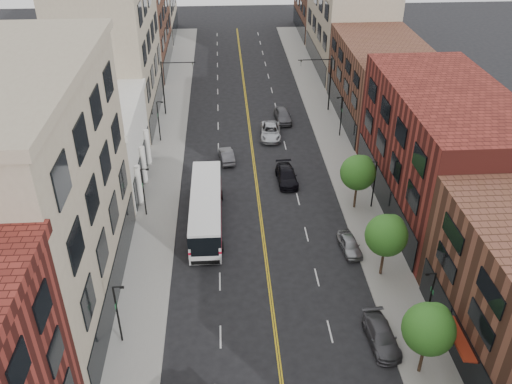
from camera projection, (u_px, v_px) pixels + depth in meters
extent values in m
cube|color=gray|center=(166.00, 160.00, 61.64)|extent=(4.00, 110.00, 0.15)
cube|color=gray|center=(339.00, 155.00, 62.72)|extent=(4.00, 110.00, 0.15)
cube|color=gray|center=(30.00, 201.00, 37.90)|extent=(10.00, 22.00, 18.00)
cube|color=silver|center=(91.00, 147.00, 55.79)|extent=(10.00, 14.00, 8.00)
cube|color=gray|center=(111.00, 49.00, 67.55)|extent=(10.00, 20.00, 18.00)
cube|color=brown|center=(133.00, 20.00, 85.29)|extent=(10.00, 20.00, 15.00)
cube|color=#591C17|center=(441.00, 152.00, 50.65)|extent=(10.00, 22.00, 12.00)
cube|color=brown|center=(381.00, 82.00, 68.98)|extent=(10.00, 20.00, 10.00)
cube|color=gray|center=(348.00, 23.00, 85.71)|extent=(10.00, 22.00, 14.00)
cube|color=brown|center=(326.00, 4.00, 103.45)|extent=(10.00, 18.00, 11.00)
cylinder|color=black|center=(422.00, 358.00, 35.72)|extent=(0.22, 0.22, 2.50)
sphere|color=#22601B|center=(429.00, 329.00, 34.32)|extent=(3.40, 3.40, 3.40)
sphere|color=#22601B|center=(435.00, 318.00, 34.42)|extent=(2.04, 2.04, 2.04)
cylinder|color=black|center=(382.00, 261.00, 44.19)|extent=(0.22, 0.22, 2.50)
sphere|color=#22601B|center=(386.00, 235.00, 42.80)|extent=(3.40, 3.40, 3.40)
sphere|color=#22601B|center=(392.00, 227.00, 42.89)|extent=(2.04, 2.04, 2.04)
cylinder|color=black|center=(355.00, 196.00, 52.67)|extent=(0.22, 0.22, 2.50)
sphere|color=#22601B|center=(358.00, 173.00, 51.27)|extent=(3.40, 3.40, 3.40)
sphere|color=#22601B|center=(363.00, 166.00, 51.37)|extent=(2.04, 2.04, 2.04)
cylinder|color=black|center=(118.00, 315.00, 37.34)|extent=(0.14, 0.14, 5.00)
cylinder|color=black|center=(118.00, 287.00, 36.04)|extent=(0.70, 0.10, 0.10)
cube|color=black|center=(122.00, 287.00, 36.08)|extent=(0.28, 0.14, 0.14)
cube|color=#19592D|center=(116.00, 305.00, 36.87)|extent=(0.04, 0.55, 0.35)
cylinder|color=black|center=(144.00, 192.00, 50.90)|extent=(0.14, 0.14, 5.00)
cylinder|color=black|center=(145.00, 169.00, 49.60)|extent=(0.70, 0.10, 0.10)
cube|color=black|center=(147.00, 169.00, 49.64)|extent=(0.28, 0.14, 0.14)
cube|color=#19592D|center=(143.00, 184.00, 50.43)|extent=(0.04, 0.55, 0.35)
cylinder|color=black|center=(159.00, 122.00, 64.46)|extent=(0.14, 0.14, 5.00)
cylinder|color=black|center=(160.00, 102.00, 63.15)|extent=(0.70, 0.10, 0.10)
cube|color=black|center=(162.00, 102.00, 63.19)|extent=(0.28, 0.14, 0.14)
cube|color=#19592D|center=(158.00, 115.00, 63.98)|extent=(0.04, 0.55, 0.35)
cylinder|color=black|center=(430.00, 300.00, 38.54)|extent=(0.14, 0.14, 5.00)
cylinder|color=black|center=(431.00, 274.00, 37.20)|extent=(0.70, 0.10, 0.10)
cube|color=black|center=(427.00, 274.00, 37.22)|extent=(0.28, 0.14, 0.14)
cube|color=#19592D|center=(432.00, 291.00, 38.07)|extent=(0.04, 0.55, 0.35)
cylinder|color=black|center=(374.00, 185.00, 52.10)|extent=(0.14, 0.14, 5.00)
cylinder|color=black|center=(373.00, 162.00, 50.76)|extent=(0.70, 0.10, 0.10)
cube|color=black|center=(371.00, 162.00, 50.77)|extent=(0.28, 0.14, 0.14)
cube|color=#19592D|center=(375.00, 177.00, 51.62)|extent=(0.04, 0.55, 0.35)
cylinder|color=black|center=(341.00, 117.00, 65.65)|extent=(0.14, 0.14, 5.00)
cylinder|color=black|center=(340.00, 97.00, 64.31)|extent=(0.70, 0.10, 0.10)
cube|color=black|center=(338.00, 98.00, 64.33)|extent=(0.28, 0.14, 0.14)
cube|color=#19592D|center=(342.00, 110.00, 65.18)|extent=(0.04, 0.55, 0.35)
cylinder|color=black|center=(163.00, 88.00, 70.65)|extent=(0.18, 0.18, 7.20)
cylinder|color=black|center=(178.00, 63.00, 68.98)|extent=(4.40, 0.12, 0.12)
imported|color=black|center=(193.00, 65.00, 69.29)|extent=(0.15, 0.18, 0.90)
cylinder|color=black|center=(330.00, 84.00, 71.85)|extent=(0.18, 0.18, 7.20)
cylinder|color=black|center=(315.00, 60.00, 69.93)|extent=(4.40, 0.12, 0.12)
imported|color=black|center=(301.00, 63.00, 70.05)|extent=(0.15, 0.18, 0.90)
cube|color=silver|center=(206.00, 208.00, 50.23)|extent=(2.80, 12.65, 3.05)
cube|color=black|center=(206.00, 202.00, 49.84)|extent=(2.84, 12.69, 1.11)
cube|color=#B00C23|center=(206.00, 211.00, 50.40)|extent=(2.84, 12.69, 0.23)
cube|color=black|center=(205.00, 248.00, 44.72)|extent=(2.32, 0.07, 1.69)
cylinder|color=black|center=(190.00, 247.00, 47.24)|extent=(0.30, 1.01, 1.01)
cylinder|color=black|center=(222.00, 246.00, 47.38)|extent=(0.30, 1.01, 1.01)
cylinder|color=black|center=(194.00, 196.00, 54.38)|extent=(0.30, 1.01, 1.01)
cylinder|color=black|center=(221.00, 195.00, 54.52)|extent=(0.30, 1.01, 1.01)
imported|color=#48484C|center=(381.00, 336.00, 38.30)|extent=(2.17, 4.71, 1.34)
imported|color=gray|center=(350.00, 245.00, 47.35)|extent=(1.89, 3.92, 1.29)
imported|color=#55555B|center=(227.00, 155.00, 61.37)|extent=(1.92, 4.20, 1.34)
imported|color=black|center=(287.00, 176.00, 57.36)|extent=(2.22, 5.02, 1.43)
imported|color=#B8BBC1|center=(271.00, 131.00, 66.52)|extent=(2.90, 5.59, 1.50)
imported|color=#535258|center=(283.00, 115.00, 70.52)|extent=(2.19, 4.85, 1.62)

